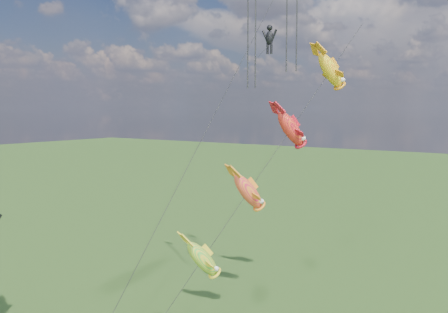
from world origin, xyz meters
The scene contains 2 objects.
fish_windsock_rig centered at (16.25, 11.16, 10.80)m, with size 7.36×14.27×19.25m.
parafoil_rig centered at (15.23, 12.54, 19.00)m, with size 3.34×17.45×24.97m.
Camera 1 is at (30.79, -14.26, 13.85)m, focal length 40.00 mm.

